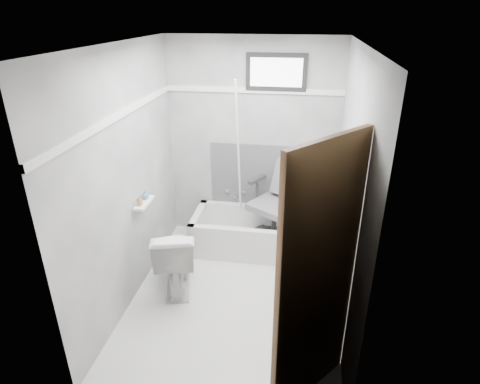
% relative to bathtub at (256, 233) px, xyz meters
% --- Properties ---
extents(floor, '(2.60, 2.60, 0.00)m').
position_rel_bathtub_xyz_m(floor, '(-0.10, -0.93, -0.21)').
color(floor, white).
rests_on(floor, ground).
extents(ceiling, '(2.60, 2.60, 0.00)m').
position_rel_bathtub_xyz_m(ceiling, '(-0.10, -0.93, 2.19)').
color(ceiling, silver).
rests_on(ceiling, floor).
extents(wall_back, '(2.00, 0.02, 2.40)m').
position_rel_bathtub_xyz_m(wall_back, '(-0.10, 0.37, 0.99)').
color(wall_back, slate).
rests_on(wall_back, floor).
extents(wall_front, '(2.00, 0.02, 2.40)m').
position_rel_bathtub_xyz_m(wall_front, '(-0.10, -2.23, 0.99)').
color(wall_front, slate).
rests_on(wall_front, floor).
extents(wall_left, '(0.02, 2.60, 2.40)m').
position_rel_bathtub_xyz_m(wall_left, '(-1.10, -0.93, 0.99)').
color(wall_left, slate).
rests_on(wall_left, floor).
extents(wall_right, '(0.02, 2.60, 2.40)m').
position_rel_bathtub_xyz_m(wall_right, '(0.90, -0.93, 0.99)').
color(wall_right, slate).
rests_on(wall_right, floor).
extents(bathtub, '(1.50, 0.70, 0.42)m').
position_rel_bathtub_xyz_m(bathtub, '(0.00, 0.00, 0.00)').
color(bathtub, silver).
rests_on(bathtub, floor).
extents(office_chair, '(0.82, 0.82, 1.03)m').
position_rel_bathtub_xyz_m(office_chair, '(0.20, 0.05, 0.43)').
color(office_chair, slate).
rests_on(office_chair, bathtub).
extents(toilet, '(0.58, 0.81, 0.71)m').
position_rel_bathtub_xyz_m(toilet, '(-0.72, -0.85, 0.15)').
color(toilet, white).
rests_on(toilet, floor).
extents(door, '(0.78, 0.78, 2.00)m').
position_rel_bathtub_xyz_m(door, '(0.88, -2.21, 0.79)').
color(door, brown).
rests_on(door, floor).
extents(window, '(0.66, 0.04, 0.40)m').
position_rel_bathtub_xyz_m(window, '(0.15, 0.36, 1.81)').
color(window, black).
rests_on(window, wall_back).
extents(backerboard, '(1.50, 0.02, 0.78)m').
position_rel_bathtub_xyz_m(backerboard, '(0.15, 0.36, 0.59)').
color(backerboard, '#4C4C4F').
rests_on(backerboard, wall_back).
extents(trim_back, '(2.00, 0.02, 0.06)m').
position_rel_bathtub_xyz_m(trim_back, '(-0.10, 0.36, 1.61)').
color(trim_back, white).
rests_on(trim_back, wall_back).
extents(trim_left, '(0.02, 2.60, 0.06)m').
position_rel_bathtub_xyz_m(trim_left, '(-1.09, -0.93, 1.61)').
color(trim_left, white).
rests_on(trim_left, wall_left).
extents(pole, '(0.02, 0.44, 1.91)m').
position_rel_bathtub_xyz_m(pole, '(-0.23, 0.13, 0.84)').
color(pole, white).
rests_on(pole, bathtub).
extents(shelf, '(0.10, 0.32, 0.02)m').
position_rel_bathtub_xyz_m(shelf, '(-1.03, -0.77, 0.69)').
color(shelf, white).
rests_on(shelf, wall_left).
extents(soap_bottle_a, '(0.05, 0.05, 0.10)m').
position_rel_bathtub_xyz_m(soap_bottle_a, '(-1.04, -0.85, 0.76)').
color(soap_bottle_a, '#A07A50').
rests_on(soap_bottle_a, shelf).
extents(soap_bottle_b, '(0.08, 0.08, 0.09)m').
position_rel_bathtub_xyz_m(soap_bottle_b, '(-1.04, -0.71, 0.75)').
color(soap_bottle_b, slate).
rests_on(soap_bottle_b, shelf).
extents(faucet, '(0.26, 0.10, 0.16)m').
position_rel_bathtub_xyz_m(faucet, '(-0.30, 0.34, 0.34)').
color(faucet, silver).
rests_on(faucet, wall_back).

